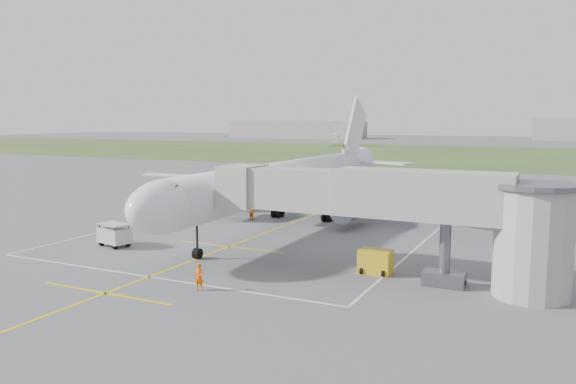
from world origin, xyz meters
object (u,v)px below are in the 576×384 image
at_px(baggage_cart, 114,235).
at_px(ramp_worker_wing, 252,211).
at_px(jet_bridge, 410,209).
at_px(ramp_worker_nose, 199,277).
at_px(gpu_unit, 375,262).
at_px(airliner, 287,181).

relative_size(baggage_cart, ramp_worker_wing, 1.61).
distance_m(jet_bridge, ramp_worker_wing, 25.70).
relative_size(jet_bridge, ramp_worker_nose, 13.82).
bearing_deg(gpu_unit, baggage_cart, -176.19).
bearing_deg(ramp_worker_nose, gpu_unit, 38.77).
relative_size(jet_bridge, ramp_worker_wing, 12.34).
distance_m(baggage_cart, ramp_worker_nose, 15.05).
height_order(jet_bridge, baggage_cart, jet_bridge).
bearing_deg(gpu_unit, jet_bridge, -20.27).
bearing_deg(gpu_unit, ramp_worker_nose, -135.24).
bearing_deg(airliner, baggage_cart, -120.17).
bearing_deg(ramp_worker_wing, ramp_worker_nose, 134.98).
relative_size(jet_bridge, gpu_unit, 10.78).
height_order(jet_bridge, ramp_worker_nose, jet_bridge).
xyz_separation_m(airliner, baggage_cart, (-8.59, -14.78, -3.42)).
bearing_deg(ramp_worker_wing, baggage_cart, 98.60).
bearing_deg(ramp_worker_nose, ramp_worker_wing, 106.18).
height_order(airliner, ramp_worker_nose, airliner).
distance_m(baggage_cart, ramp_worker_wing, 16.35).
bearing_deg(baggage_cart, ramp_worker_nose, -13.67).
distance_m(ramp_worker_nose, ramp_worker_wing, 24.67).
relative_size(airliner, baggage_cart, 15.27).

